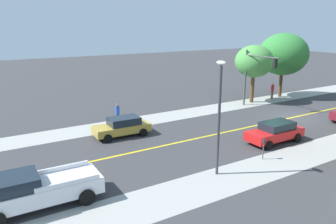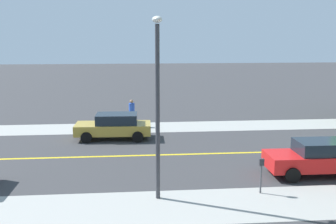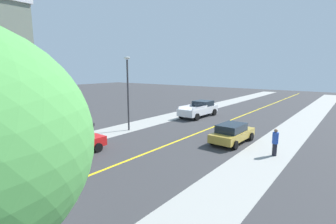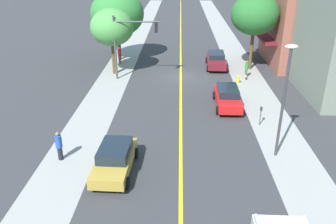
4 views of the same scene
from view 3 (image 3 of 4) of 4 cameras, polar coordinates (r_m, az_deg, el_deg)
name	(u,v)px [view 3 (image 3 of 4)]	position (r m, az deg, el deg)	size (l,w,h in m)	color
parking_meter	(93,129)	(20.92, -16.54, -3.65)	(0.12, 0.18, 1.38)	#4C4C51
traffic_light_mast	(13,144)	(6.82, -31.64, -6.16)	(4.35, 0.32, 5.96)	#474C47
street_lamp	(128,86)	(23.07, -9.10, 5.89)	(0.70, 0.36, 6.68)	#38383D
red_sedan_left_curb	(69,144)	(17.69, -21.51, -6.75)	(2.02, 4.64, 1.53)	red
gold_sedan_right_curb	(232,133)	(19.90, 14.32, -4.61)	(2.16, 4.46, 1.50)	#B29338
white_pickup_truck	(199,109)	(30.03, 7.08, 0.69)	(2.43, 5.88, 1.81)	silver
pedestrian_blue_shirt	(275,142)	(17.87, 23.09, -6.20)	(0.38, 0.38, 1.79)	black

